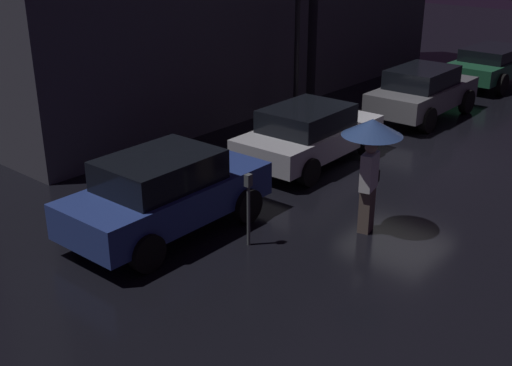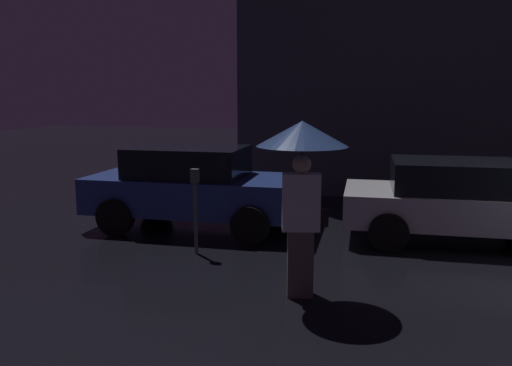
{
  "view_description": "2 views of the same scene",
  "coord_description": "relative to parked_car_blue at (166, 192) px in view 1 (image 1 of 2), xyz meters",
  "views": [
    {
      "loc": [
        -13.71,
        -6.96,
        5.4
      ],
      "look_at": [
        -5.93,
        -0.28,
        1.21
      ],
      "focal_mm": 45.0,
      "sensor_mm": 36.0,
      "label": 1
    },
    {
      "loc": [
        -3.27,
        -7.36,
        2.47
      ],
      "look_at": [
        -5.11,
        0.19,
        1.12
      ],
      "focal_mm": 35.0,
      "sensor_mm": 36.0,
      "label": 2
    }
  ],
  "objects": [
    {
      "name": "parked_car_blue",
      "position": [
        0.0,
        0.0,
        0.0
      ],
      "size": [
        4.06,
        1.91,
        1.54
      ],
      "rotation": [
        0.0,
        0.0,
        0.01
      ],
      "color": "navy",
      "rests_on": "ground"
    },
    {
      "name": "ground_plane",
      "position": [
        6.58,
        -1.33,
        -0.8
      ],
      "size": [
        60.0,
        60.0,
        0.0
      ],
      "primitive_type": "plane",
      "color": "black"
    },
    {
      "name": "parked_car_grey",
      "position": [
        9.98,
        -0.05,
        -0.01
      ],
      "size": [
        4.15,
        1.88,
        1.5
      ],
      "rotation": [
        0.0,
        0.0,
        0.02
      ],
      "color": "slate",
      "rests_on": "ground"
    },
    {
      "name": "parking_meter",
      "position": [
        0.58,
        -1.51,
        0.04
      ],
      "size": [
        0.12,
        0.1,
        1.36
      ],
      "color": "#4C5154",
      "rests_on": "ground"
    },
    {
      "name": "pedestrian_with_umbrella",
      "position": [
        2.43,
        -2.8,
        0.92
      ],
      "size": [
        1.1,
        1.1,
        2.18
      ],
      "rotation": [
        0.0,
        0.0,
        3.35
      ],
      "color": "#66564C",
      "rests_on": "ground"
    },
    {
      "name": "parked_car_silver",
      "position": [
        4.73,
        0.21,
        -0.07
      ],
      "size": [
        4.01,
        1.96,
        1.4
      ],
      "rotation": [
        0.0,
        0.0,
        0.02
      ],
      "color": "#B7B7BF",
      "rests_on": "ground"
    },
    {
      "name": "parked_car_green",
      "position": [
        15.54,
        0.04,
        -0.07
      ],
      "size": [
        4.66,
        1.98,
        1.32
      ],
      "rotation": [
        0.0,
        0.0,
        -0.03
      ],
      "color": "#1E5638",
      "rests_on": "ground"
    },
    {
      "name": "street_lamp_near",
      "position": [
        6.96,
        2.32,
        1.94
      ],
      "size": [
        0.39,
        0.39,
        4.07
      ],
      "color": "black",
      "rests_on": "ground"
    }
  ]
}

